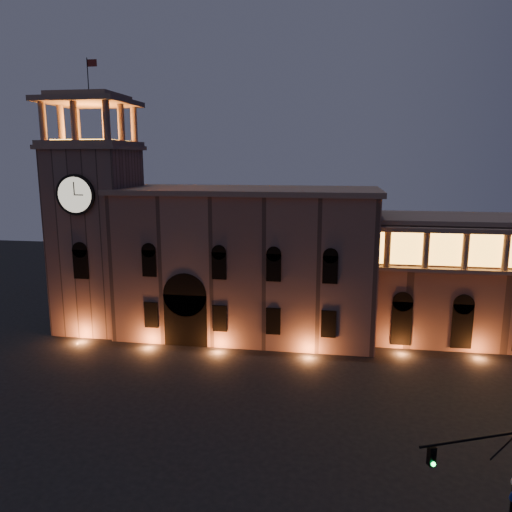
{
  "coord_description": "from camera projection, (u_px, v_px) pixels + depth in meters",
  "views": [
    {
      "loc": [
        8.43,
        -35.84,
        21.06
      ],
      "look_at": [
        0.07,
        16.0,
        10.71
      ],
      "focal_mm": 35.0,
      "sensor_mm": 36.0,
      "label": 1
    }
  ],
  "objects": [
    {
      "name": "traffic_light",
      "position": [
        498.0,
        489.0,
        25.58
      ],
      "size": [
        5.63,
        2.62,
        8.28
      ],
      "rotation": [
        0.0,
        0.0,
        0.4
      ],
      "color": "black",
      "rests_on": "ground"
    },
    {
      "name": "ground",
      "position": [
        224.0,
        424.0,
        40.11
      ],
      "size": [
        160.0,
        160.0,
        0.0
      ],
      "primitive_type": "plane",
      "color": "black",
      "rests_on": "ground"
    },
    {
      "name": "government_building",
      "position": [
        246.0,
        262.0,
        59.98
      ],
      "size": [
        30.8,
        12.8,
        17.6
      ],
      "color": "#795A4F",
      "rests_on": "ground"
    },
    {
      "name": "clock_tower",
      "position": [
        97.0,
        229.0,
        61.21
      ],
      "size": [
        9.8,
        9.8,
        32.4
      ],
      "color": "#795A4F",
      "rests_on": "ground"
    }
  ]
}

